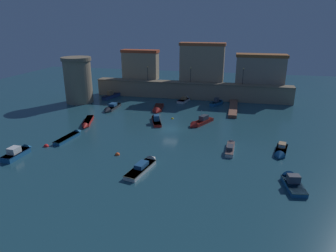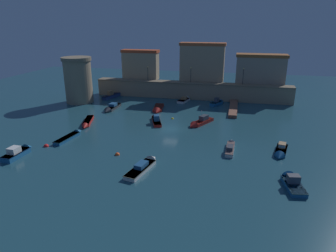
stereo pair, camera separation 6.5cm
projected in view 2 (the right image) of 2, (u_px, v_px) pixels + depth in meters
The scene contains 25 objects.
ground_plane at pixel (170, 129), 54.39m from camera, with size 132.35×132.35×0.00m, color #1E4756.
quay_wall at pixel (191, 90), 75.29m from camera, with size 48.47×3.07×4.10m.
old_town_backdrop at pixel (207, 65), 75.55m from camera, with size 41.13×4.28×9.53m.
fortress_tower at pixel (78, 80), 70.84m from camera, with size 6.79×6.79×10.58m.
pier_dock at pixel (233, 108), 66.24m from camera, with size 1.71×13.16×0.70m.
quay_lamp_0 at pixel (148, 71), 76.21m from camera, with size 0.32×0.32×3.58m.
quay_lamp_1 at pixel (191, 72), 73.85m from camera, with size 0.32×0.32×3.68m.
quay_lamp_2 at pixel (243, 74), 71.14m from camera, with size 0.32×0.32×3.89m.
moored_boat_0 at pixel (158, 109), 65.58m from camera, with size 2.77×7.25×1.74m.
moored_boat_1 at pixel (145, 165), 39.87m from camera, with size 3.01×7.30×1.59m.
moored_boat_2 at pixel (87, 122), 56.81m from camera, with size 3.23×7.13×1.18m.
moored_boat_3 at pixel (291, 181), 35.96m from camera, with size 2.63×5.78×2.03m.
moored_boat_4 at pixel (19, 152), 43.57m from camera, with size 1.85×5.45×2.00m.
moored_boat_5 at pixel (230, 147), 45.73m from camera, with size 1.29×6.50×1.35m.
moored_boat_6 at pixel (199, 122), 56.56m from camera, with size 4.56×6.74×3.18m.
moored_boat_7 at pixel (111, 108), 66.05m from camera, with size 1.76×6.80×1.67m.
moored_boat_8 at pixel (185, 100), 73.20m from camera, with size 2.81×5.41×1.68m.
moored_boat_9 at pixel (218, 102), 70.14m from camera, with size 3.42×4.89×1.92m.
moored_boat_10 at pixel (156, 119), 58.46m from camera, with size 3.74×7.03×1.94m.
moored_boat_11 at pixel (281, 152), 44.02m from camera, with size 2.58×5.51×1.63m.
moored_boat_12 at pixel (113, 95), 76.91m from camera, with size 3.24×7.29×2.16m.
moored_boat_13 at pixel (71, 136), 50.26m from camera, with size 2.02×6.87×1.22m.
mooring_buoy_0 at pixel (172, 119), 60.02m from camera, with size 0.50×0.50×0.50m, color yellow.
mooring_buoy_1 at pixel (117, 155), 43.83m from camera, with size 0.72×0.72×0.72m, color #EA4C19.
mooring_buoy_2 at pixel (46, 146), 46.76m from camera, with size 0.79×0.79×0.79m, color red.
Camera 2 is at (11.19, -49.98, 18.33)m, focal length 32.33 mm.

